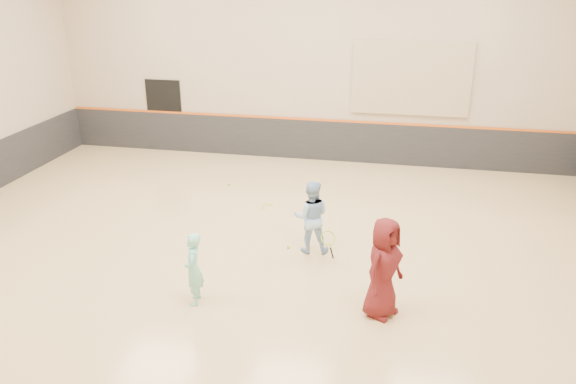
% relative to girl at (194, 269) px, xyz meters
% --- Properties ---
extents(room, '(15.04, 12.04, 6.22)m').
position_rel_girl_xyz_m(room, '(0.61, 2.06, 0.17)').
color(room, tan).
rests_on(room, ground).
extents(wainscot_back, '(14.90, 0.04, 1.20)m').
position_rel_girl_xyz_m(wainscot_back, '(0.61, 8.03, -0.04)').
color(wainscot_back, '#232326').
rests_on(wainscot_back, floor).
extents(accent_stripe, '(14.90, 0.03, 0.06)m').
position_rel_girl_xyz_m(accent_stripe, '(0.61, 8.02, 0.58)').
color(accent_stripe, '#D85914').
rests_on(accent_stripe, wall_back).
extents(acoustic_panel, '(3.20, 0.08, 2.00)m').
position_rel_girl_xyz_m(acoustic_panel, '(3.41, 8.01, 1.86)').
color(acoustic_panel, tan).
rests_on(acoustic_panel, wall_back).
extents(doorway, '(1.10, 0.05, 2.20)m').
position_rel_girl_xyz_m(doorway, '(-3.89, 8.04, 0.46)').
color(doorway, black).
rests_on(doorway, floor).
extents(girl, '(0.40, 0.52, 1.29)m').
position_rel_girl_xyz_m(girl, '(0.00, 0.00, 0.00)').
color(girl, '#80DEC7').
rests_on(girl, floor).
extents(instructor, '(0.81, 0.68, 1.49)m').
position_rel_girl_xyz_m(instructor, '(1.61, 2.25, 0.10)').
color(instructor, '#96BCE9').
rests_on(instructor, floor).
extents(young_man, '(0.89, 0.99, 1.70)m').
position_rel_girl_xyz_m(young_man, '(3.10, 0.29, 0.21)').
color(young_man, '#551416').
rests_on(young_man, floor).
extents(held_racket, '(0.44, 0.44, 0.56)m').
position_rel_girl_xyz_m(held_racket, '(1.99, 1.98, -0.20)').
color(held_racket, '#96C12A').
rests_on(held_racket, instructor).
extents(spare_racket, '(0.63, 0.63, 0.16)m').
position_rel_girl_xyz_m(spare_racket, '(0.25, 4.23, -0.56)').
color(spare_racket, '#BAE331').
rests_on(spare_racket, floor).
extents(ball_under_racket, '(0.07, 0.07, 0.07)m').
position_rel_girl_xyz_m(ball_under_racket, '(1.16, 2.25, -0.61)').
color(ball_under_racket, '#ABC72E').
rests_on(ball_under_racket, floor).
extents(ball_in_hand, '(0.07, 0.07, 0.07)m').
position_rel_girl_xyz_m(ball_in_hand, '(3.18, 0.13, 0.48)').
color(ball_in_hand, gold).
rests_on(ball_in_hand, young_man).
extents(ball_beside_spare, '(0.07, 0.07, 0.07)m').
position_rel_girl_xyz_m(ball_beside_spare, '(-1.09, 5.44, -0.61)').
color(ball_beside_spare, '#A9C52E').
rests_on(ball_beside_spare, floor).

